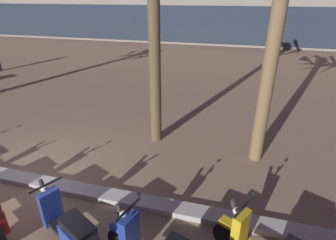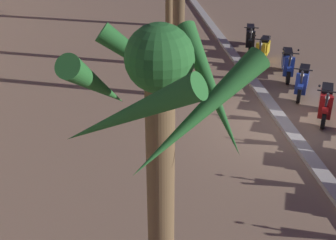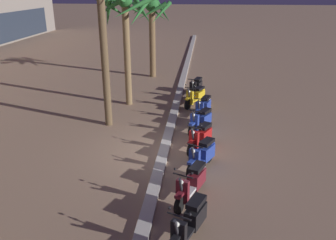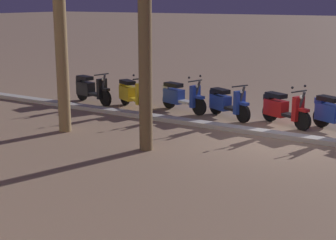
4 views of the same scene
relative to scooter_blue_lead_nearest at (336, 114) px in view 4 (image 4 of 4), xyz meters
name	(u,v)px [view 4 (image 4 of 4)]	position (x,y,z in m)	size (l,w,h in m)	color
ground_plane	(280,138)	(1.01, 1.43, -0.47)	(200.00, 200.00, 0.00)	#93755B
curb_strip	(280,135)	(1.01, 1.37, -0.41)	(60.00, 0.36, 0.12)	#BCB7AD
scooter_blue_lead_nearest	(336,114)	(0.00, 0.00, 0.00)	(1.59, 0.91, 1.04)	black
scooter_red_tail_end	(283,108)	(1.42, 0.08, -0.01)	(1.60, 0.90, 1.17)	black
scooter_blue_second_in_line	(226,103)	(3.11, 0.10, -0.02)	(1.64, 0.94, 1.04)	black
scooter_blue_gap_after_mid	(180,96)	(4.71, 0.02, -0.01)	(1.81, 0.79, 1.17)	black
scooter_yellow_mid_rear	(132,94)	(6.27, 0.41, -0.01)	(1.67, 0.97, 1.17)	black
scooter_black_last_in_row	(90,89)	(7.94, 0.45, 0.00)	(1.81, 0.75, 1.04)	black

